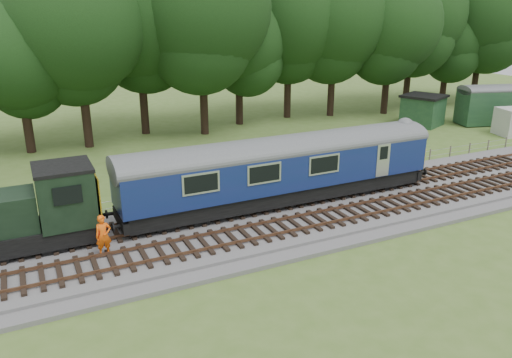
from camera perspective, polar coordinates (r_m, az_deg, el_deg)
ground at (r=28.06m, az=7.91°, el=-3.66°), size 120.00×120.00×0.00m
ballast at (r=27.99m, az=7.92°, el=-3.33°), size 70.00×7.00×0.35m
track_north at (r=28.99m, az=6.43°, el=-1.95°), size 67.20×2.40×0.21m
track_south at (r=26.70m, az=9.84°, el=-4.01°), size 67.20×2.40×0.21m
fence at (r=31.63m, az=3.43°, el=-0.85°), size 64.00×0.12×1.00m
tree_line at (r=47.04m, az=-7.04°, el=5.69°), size 70.00×8.00×18.00m
dmu_railcar at (r=27.30m, az=3.02°, el=1.68°), size 18.05×2.86×3.88m
shunter_loco at (r=24.46m, az=-27.07°, el=-4.16°), size 8.92×2.60×3.38m
worker at (r=22.91m, az=-17.04°, el=-6.20°), size 0.71×0.49×1.89m
shed at (r=50.58m, az=18.52°, el=7.50°), size 4.67×4.67×2.90m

